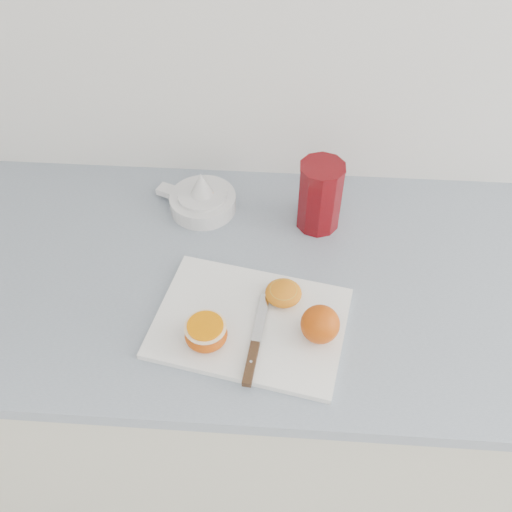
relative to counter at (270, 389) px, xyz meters
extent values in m
cube|color=beige|center=(0.00, 0.00, -0.02)|extent=(2.27, 0.60, 0.86)
cube|color=#949FAE|center=(0.00, 0.00, 0.43)|extent=(2.32, 0.64, 0.03)
cube|color=white|center=(-0.04, -0.13, 0.45)|extent=(0.37, 0.29, 0.01)
sphere|color=#C76F13|center=(0.08, -0.15, 0.49)|extent=(0.07, 0.07, 0.07)
ellipsoid|color=#C76F13|center=(-0.11, -0.18, 0.48)|extent=(0.07, 0.07, 0.04)
cylinder|color=#FFDEB0|center=(-0.11, -0.18, 0.50)|extent=(0.07, 0.07, 0.00)
cylinder|color=#FF8800|center=(-0.11, -0.18, 0.50)|extent=(0.06, 0.06, 0.00)
ellipsoid|color=orange|center=(0.02, -0.07, 0.47)|extent=(0.07, 0.07, 0.03)
cylinder|color=gold|center=(0.02, -0.07, 0.48)|extent=(0.05, 0.05, 0.00)
cube|color=#432B1C|center=(-0.03, -0.22, 0.46)|extent=(0.02, 0.08, 0.01)
cube|color=#B7B7BC|center=(-0.02, -0.12, 0.46)|extent=(0.03, 0.11, 0.00)
cylinder|color=#B7B7BC|center=(-0.03, -0.22, 0.46)|extent=(0.00, 0.00, 0.01)
cylinder|color=white|center=(-0.16, 0.17, 0.46)|extent=(0.14, 0.14, 0.03)
cylinder|color=white|center=(-0.16, 0.17, 0.48)|extent=(0.10, 0.10, 0.01)
cone|color=white|center=(-0.16, 0.17, 0.51)|extent=(0.05, 0.05, 0.05)
cube|color=white|center=(-0.24, 0.20, 0.46)|extent=(0.05, 0.04, 0.01)
ellipsoid|color=orange|center=(-0.15, 0.16, 0.49)|extent=(0.01, 0.01, 0.00)
ellipsoid|color=orange|center=(-0.17, 0.19, 0.49)|extent=(0.01, 0.01, 0.00)
ellipsoid|color=orange|center=(-0.17, 0.16, 0.49)|extent=(0.01, 0.01, 0.00)
ellipsoid|color=orange|center=(-0.14, 0.17, 0.49)|extent=(0.01, 0.01, 0.00)
cylinder|color=maroon|center=(0.08, 0.14, 0.52)|extent=(0.09, 0.09, 0.14)
cylinder|color=#E94E10|center=(0.08, 0.14, 0.46)|extent=(0.07, 0.07, 0.02)
cylinder|color=maroon|center=(0.08, 0.14, 0.59)|extent=(0.09, 0.09, 0.00)
camera|label=1|loc=(0.01, -0.72, 1.27)|focal=40.00mm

